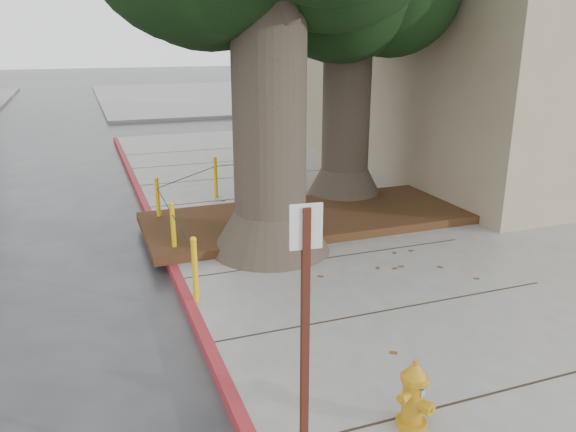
% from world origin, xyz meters
% --- Properties ---
extents(ground, '(140.00, 140.00, 0.00)m').
position_xyz_m(ground, '(0.00, 0.00, 0.00)').
color(ground, '#28282B').
rests_on(ground, ground).
extents(sidewalk_main, '(16.00, 26.00, 0.15)m').
position_xyz_m(sidewalk_main, '(6.00, 2.50, 0.07)').
color(sidewalk_main, slate).
rests_on(sidewalk_main, ground).
extents(sidewalk_far, '(16.00, 20.00, 0.15)m').
position_xyz_m(sidewalk_far, '(6.00, 30.00, 0.07)').
color(sidewalk_far, slate).
rests_on(sidewalk_far, ground).
extents(curb_red, '(0.14, 26.00, 0.16)m').
position_xyz_m(curb_red, '(-2.00, 2.50, 0.07)').
color(curb_red, maroon).
rests_on(curb_red, ground).
extents(planter_bed, '(6.40, 2.60, 0.16)m').
position_xyz_m(planter_bed, '(0.90, 3.90, 0.23)').
color(planter_bed, black).
rests_on(planter_bed, sidewalk_main).
extents(building_side_white, '(10.00, 10.00, 9.00)m').
position_xyz_m(building_side_white, '(16.00, 26.00, 4.50)').
color(building_side_white, silver).
rests_on(building_side_white, ground).
extents(building_side_grey, '(12.00, 14.00, 12.00)m').
position_xyz_m(building_side_grey, '(22.00, 32.00, 6.00)').
color(building_side_grey, slate).
rests_on(building_side_grey, ground).
extents(bollard_ring, '(3.79, 5.39, 0.95)m').
position_xyz_m(bollard_ring, '(-0.87, 4.38, 0.66)').
color(bollard_ring, '#EDAF0D').
rests_on(bollard_ring, sidewalk_main).
extents(fire_hydrant, '(0.38, 0.38, 0.70)m').
position_xyz_m(fire_hydrant, '(-0.53, -2.13, 0.49)').
color(fire_hydrant, '#BC8113').
rests_on(fire_hydrant, sidewalk_main).
extents(signpost, '(0.24, 0.06, 2.41)m').
position_xyz_m(signpost, '(-1.77, -2.48, 1.51)').
color(signpost, '#471911').
rests_on(signpost, sidewalk_main).
extents(car_silver, '(3.62, 1.67, 1.20)m').
position_xyz_m(car_silver, '(5.91, 18.80, 0.60)').
color(car_silver, '#B6B5BA').
rests_on(car_silver, ground).
extents(car_red, '(3.46, 1.58, 1.10)m').
position_xyz_m(car_red, '(9.81, 18.29, 0.55)').
color(car_red, maroon).
rests_on(car_red, ground).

